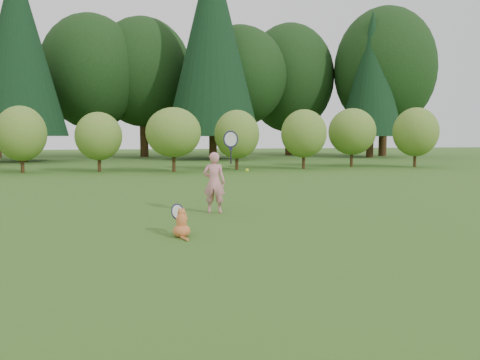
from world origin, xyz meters
name	(u,v)px	position (x,y,z in m)	size (l,w,h in m)	color
ground	(240,230)	(0.00, 0.00, 0.00)	(100.00, 100.00, 0.00)	#315818
shrub_row	(167,138)	(0.00, 13.00, 1.40)	(28.00, 3.00, 2.80)	#4D7223
woodland_backdrop	(152,39)	(0.00, 23.00, 7.50)	(48.00, 10.00, 15.00)	black
child	(215,181)	(-0.08, 1.68, 0.61)	(0.68, 0.45, 1.73)	pink
cat	(181,222)	(-0.94, -0.30, 0.22)	(0.35, 0.61, 0.58)	#B94823
tennis_ball	(247,170)	(0.31, 0.74, 0.87)	(0.06, 0.06, 0.06)	#B1E01A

